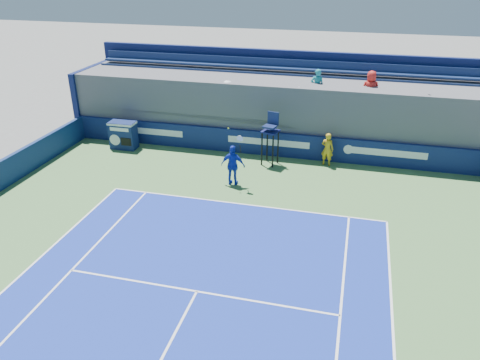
% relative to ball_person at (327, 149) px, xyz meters
% --- Properties ---
extents(ball_person, '(0.63, 0.48, 1.56)m').
position_rel_ball_person_xyz_m(ball_person, '(0.00, 0.00, 0.00)').
color(ball_person, gold).
rests_on(ball_person, apron).
extents(back_hoarding, '(20.40, 0.21, 1.20)m').
position_rel_ball_person_xyz_m(back_hoarding, '(-2.86, 0.49, -0.19)').
color(back_hoarding, '#0D194B').
rests_on(back_hoarding, ground).
extents(match_clock, '(1.32, 0.74, 1.40)m').
position_rel_ball_person_xyz_m(match_clock, '(-10.13, -0.39, -0.05)').
color(match_clock, '#0F1C4C').
rests_on(match_clock, ground).
extents(umpire_chair, '(0.86, 0.86, 2.48)m').
position_rel_ball_person_xyz_m(umpire_chair, '(-2.58, -0.53, 0.73)').
color(umpire_chair, black).
rests_on(umpire_chair, ground).
extents(tennis_player, '(1.04, 0.45, 2.57)m').
position_rel_ball_person_xyz_m(tennis_player, '(-3.68, -3.07, 0.10)').
color(tennis_player, '#152FB1').
rests_on(tennis_player, apron).
extents(stadium_seating, '(21.00, 4.05, 4.40)m').
position_rel_ball_person_xyz_m(stadium_seating, '(-2.86, 2.54, 1.05)').
color(stadium_seating, '#49494E').
rests_on(stadium_seating, ground).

